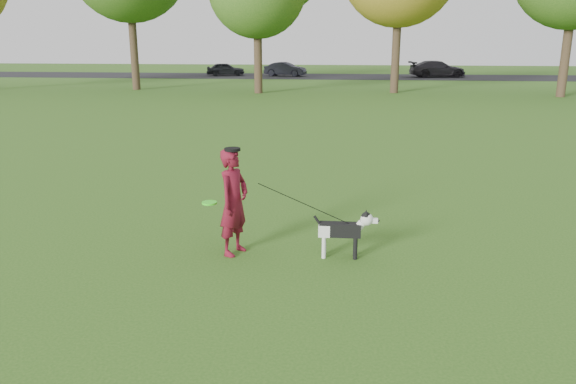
# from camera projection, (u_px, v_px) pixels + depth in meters

# --- Properties ---
(ground) EXTENTS (120.00, 120.00, 0.00)m
(ground) POSITION_uv_depth(u_px,v_px,m) (269.00, 261.00, 8.39)
(ground) COLOR #285116
(ground) RESTS_ON ground
(road) EXTENTS (120.00, 7.00, 0.02)m
(road) POSITION_uv_depth(u_px,v_px,m) (332.00, 77.00, 46.73)
(road) COLOR black
(road) RESTS_ON ground
(man) EXTENTS (0.59, 0.70, 1.65)m
(man) POSITION_uv_depth(u_px,v_px,m) (234.00, 202.00, 8.50)
(man) COLOR #5D0D1F
(man) RESTS_ON ground
(dog) EXTENTS (0.99, 0.20, 0.75)m
(dog) POSITION_uv_depth(u_px,v_px,m) (345.00, 229.00, 8.43)
(dog) COLOR black
(dog) RESTS_ON ground
(car_left) EXTENTS (3.39, 1.95, 1.09)m
(car_left) POSITION_uv_depth(u_px,v_px,m) (225.00, 69.00, 47.44)
(car_left) COLOR black
(car_left) RESTS_ON road
(car_mid) EXTENTS (3.64, 1.92, 1.14)m
(car_mid) POSITION_uv_depth(u_px,v_px,m) (285.00, 69.00, 46.95)
(car_mid) COLOR black
(car_mid) RESTS_ON road
(car_right) EXTENTS (4.78, 2.60, 1.31)m
(car_right) POSITION_uv_depth(u_px,v_px,m) (437.00, 69.00, 45.74)
(car_right) COLOR black
(car_right) RESTS_ON road
(man_held_items) EXTENTS (2.31, 0.28, 1.15)m
(man_held_items) POSITION_uv_depth(u_px,v_px,m) (300.00, 202.00, 8.36)
(man_held_items) COLOR #3AFF20
(man_held_items) RESTS_ON ground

